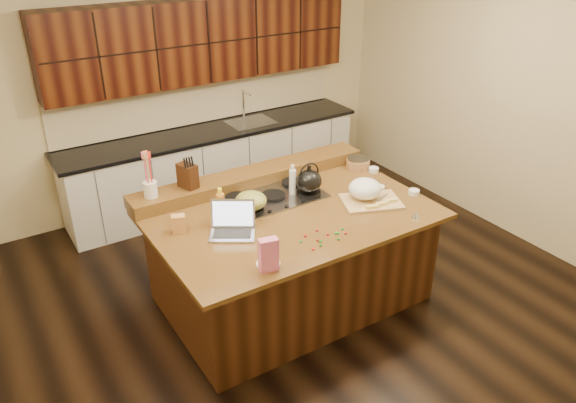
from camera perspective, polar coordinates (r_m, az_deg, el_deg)
room at (r=4.68m, az=0.33°, el=3.56°), size 5.52×5.02×2.72m
island at (r=5.11m, az=0.30°, el=-5.56°), size 2.40×1.60×0.92m
back_ledge at (r=5.38m, az=-3.70°, el=2.52°), size 2.40×0.30×0.12m
cooktop at (r=5.09m, az=-1.50°, el=0.46°), size 0.92×0.52×0.05m
back_counter at (r=6.78m, az=-7.77°, el=7.73°), size 3.70×0.66×2.40m
kettle at (r=5.08m, az=2.14°, el=2.08°), size 0.25×0.25×0.21m
green_bowl at (r=4.81m, az=-3.79°, el=0.10°), size 0.34×0.34×0.15m
laptop at (r=4.57m, az=-5.65°, el=-2.36°), size 0.46×0.43×0.25m
oil_bottle at (r=4.68m, az=-6.84°, el=-0.70°), size 0.08×0.08×0.27m
vinegar_bottle at (r=5.11m, az=0.46°, el=1.93°), size 0.07×0.07×0.25m
wooden_tray at (r=5.07m, az=7.98°, el=1.00°), size 0.61×0.53×0.21m
ramekin_a at (r=5.29m, az=12.68°, el=0.94°), size 0.13×0.13×0.04m
ramekin_b at (r=5.31m, az=9.24°, el=1.36°), size 0.11×0.11×0.04m
ramekin_c at (r=5.68m, az=8.69°, el=3.21°), size 0.11×0.11×0.04m
strainer_bowl at (r=5.74m, az=7.12°, el=3.84°), size 0.31×0.31×0.09m
kitchen_timer at (r=4.88m, az=12.88°, el=-1.30°), size 0.10×0.10×0.07m
pink_bag at (r=4.05m, az=-1.99°, el=-5.43°), size 0.15×0.10×0.26m
candy_plate at (r=4.18m, az=-2.02°, el=-6.32°), size 0.23×0.23×0.01m
package_box at (r=4.62m, az=-11.05°, el=-2.24°), size 0.13×0.11×0.15m
utensil_crock at (r=4.98m, az=-13.80°, el=1.22°), size 0.12×0.12×0.14m
knife_block at (r=5.07m, az=-10.16°, el=2.58°), size 0.16×0.20×0.22m
gumdrop_0 at (r=4.59m, az=2.95°, el=-2.94°), size 0.02×0.02×0.02m
gumdrop_1 at (r=4.56m, az=5.10°, el=-3.23°), size 0.02×0.02×0.02m
gumdrop_2 at (r=4.53m, az=4.06°, el=-3.37°), size 0.02×0.02×0.02m
gumdrop_3 at (r=4.48m, az=5.13°, el=-3.82°), size 0.02×0.02×0.02m
gumdrop_4 at (r=4.51m, az=1.80°, el=-3.48°), size 0.02×0.02×0.02m
gumdrop_5 at (r=4.56m, az=4.88°, el=-3.21°), size 0.02×0.02×0.02m
gumdrop_6 at (r=4.56m, az=5.89°, el=-3.23°), size 0.02×0.02×0.02m
gumdrop_7 at (r=4.39m, az=3.34°, el=-4.46°), size 0.02×0.02×0.02m
gumdrop_8 at (r=4.45m, az=3.02°, el=-3.94°), size 0.02×0.02×0.02m
gumdrop_9 at (r=4.44m, az=3.32°, el=-4.05°), size 0.02×0.02×0.02m
gumdrop_10 at (r=4.34m, az=2.59°, el=-4.87°), size 0.02×0.02×0.02m
gumdrop_11 at (r=4.62m, az=5.55°, el=-2.78°), size 0.02×0.02×0.02m
gumdrop_12 at (r=4.51m, az=1.75°, el=-3.49°), size 0.02×0.02×0.02m
gumdrop_13 at (r=4.43m, az=1.28°, el=-4.10°), size 0.02×0.02×0.02m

